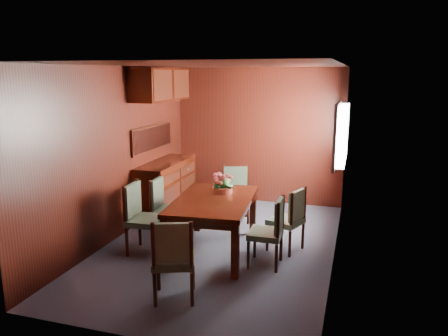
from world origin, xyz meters
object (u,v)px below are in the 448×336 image
(chair_left_near, at_px, (140,214))
(chair_head, at_px, (173,256))
(sideboard, at_px, (166,189))
(chair_right_near, at_px, (271,228))
(flower_centerpiece, at_px, (222,183))
(dining_table, at_px, (214,206))

(chair_left_near, height_order, chair_head, chair_left_near)
(sideboard, height_order, chair_head, sideboard)
(chair_right_near, height_order, chair_head, chair_head)
(sideboard, height_order, chair_right_near, sideboard)
(chair_left_near, bearing_deg, flower_centerpiece, 120.46)
(dining_table, xyz_separation_m, chair_head, (0.02, -1.35, -0.12))
(sideboard, distance_m, chair_head, 2.84)
(chair_right_near, xyz_separation_m, chair_head, (-0.77, -1.14, 0.02))
(sideboard, distance_m, dining_table, 1.72)
(dining_table, height_order, chair_head, chair_head)
(chair_left_near, relative_size, chair_head, 1.04)
(chair_head, bearing_deg, chair_right_near, 35.95)
(dining_table, bearing_deg, chair_right_near, -19.90)
(sideboard, height_order, dining_table, sideboard)
(chair_right_near, bearing_deg, flower_centerpiece, 55.11)
(sideboard, distance_m, flower_centerpiece, 1.58)
(sideboard, height_order, flower_centerpiece, flower_centerpiece)
(chair_right_near, relative_size, flower_centerpiece, 2.99)
(sideboard, relative_size, chair_right_near, 1.63)
(chair_left_near, distance_m, flower_centerpiece, 1.16)
(dining_table, relative_size, flower_centerpiece, 5.62)
(flower_centerpiece, bearing_deg, chair_right_near, -33.97)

